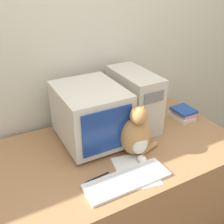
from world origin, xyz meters
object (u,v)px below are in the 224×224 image
at_px(computer_tower, 134,99).
at_px(cat, 136,134).
at_px(keyboard, 127,180).
at_px(crt_monitor, 90,114).
at_px(book_stack, 183,113).
at_px(pen, 97,178).

bearing_deg(computer_tower, cat, -119.73).
relative_size(computer_tower, keyboard, 0.95).
relative_size(crt_monitor, book_stack, 2.52).
xyz_separation_m(crt_monitor, keyboard, (0.00, -0.46, -0.19)).
height_order(keyboard, book_stack, book_stack).
bearing_deg(book_stack, crt_monitor, 175.09).
bearing_deg(pen, cat, 16.11).
relative_size(computer_tower, cat, 1.33).
distance_m(crt_monitor, computer_tower, 0.36).
distance_m(book_stack, pen, 0.93).
xyz_separation_m(crt_monitor, cat, (0.18, -0.27, -0.05)).
xyz_separation_m(computer_tower, pen, (-0.49, -0.41, -0.20)).
height_order(book_stack, pen, book_stack).
bearing_deg(book_stack, computer_tower, 164.40).
distance_m(keyboard, cat, 0.29).
height_order(computer_tower, keyboard, computer_tower).
bearing_deg(cat, pen, -157.48).
bearing_deg(pen, crt_monitor, 70.10).
bearing_deg(keyboard, pen, 142.96).
distance_m(computer_tower, cat, 0.37).
xyz_separation_m(crt_monitor, computer_tower, (0.36, 0.04, 0.01)).
relative_size(computer_tower, pen, 3.01).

